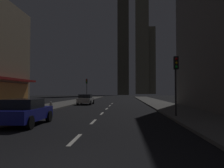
% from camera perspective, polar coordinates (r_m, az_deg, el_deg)
% --- Properties ---
extents(ground_plane, '(78.00, 136.00, 0.10)m').
position_cam_1_polar(ground_plane, '(37.68, 0.25, -4.77)').
color(ground_plane, black).
extents(sidewalk_right, '(4.00, 76.00, 0.15)m').
position_cam_1_polar(sidewalk_right, '(37.97, 10.89, -4.53)').
color(sidewalk_right, '#605E59').
rests_on(sidewalk_right, ground).
extents(sidewalk_left, '(4.00, 76.00, 0.15)m').
position_cam_1_polar(sidewalk_left, '(38.67, -10.20, -4.48)').
color(sidewalk_left, '#605E59').
rests_on(sidewalk_left, ground).
extents(lane_marking_center, '(0.16, 33.40, 0.01)m').
position_cam_1_polar(lane_marking_center, '(19.37, -2.55, -7.37)').
color(lane_marking_center, silver).
rests_on(lane_marking_center, ground).
extents(skyscraper_distant_tall, '(5.84, 8.99, 64.72)m').
position_cam_1_polar(skyscraper_distant_tall, '(124.89, 2.80, 12.28)').
color(skyscraper_distant_tall, '#474335').
rests_on(skyscraper_distant_tall, ground).
extents(skyscraper_distant_mid, '(8.96, 7.82, 69.39)m').
position_cam_1_polar(skyscraper_distant_mid, '(164.64, 7.48, 9.66)').
color(skyscraper_distant_mid, '#635E4A').
rests_on(skyscraper_distant_mid, ground).
extents(skyscraper_distant_short, '(5.59, 6.46, 47.95)m').
position_cam_1_polar(skyscraper_distant_short, '(167.21, 9.76, 5.77)').
color(skyscraper_distant_short, '#655F4B').
rests_on(skyscraper_distant_short, ground).
extents(car_parked_near, '(1.98, 4.24, 1.45)m').
position_cam_1_polar(car_parked_near, '(13.58, -20.97, -6.49)').
color(car_parked_near, navy).
rests_on(car_parked_near, ground).
extents(car_parked_far, '(1.98, 4.24, 1.45)m').
position_cam_1_polar(car_parked_far, '(32.63, -6.58, -3.82)').
color(car_parked_far, silver).
rests_on(car_parked_far, ground).
extents(fire_hydrant_far_left, '(0.42, 0.30, 0.65)m').
position_cam_1_polar(fire_hydrant_far_left, '(25.11, -15.04, -5.02)').
color(fire_hydrant_far_left, '#B2B2B2').
rests_on(fire_hydrant_far_left, sidewalk_left).
extents(traffic_light_near_right, '(0.32, 0.48, 4.20)m').
position_cam_1_polar(traffic_light_near_right, '(16.57, 15.66, 2.80)').
color(traffic_light_near_right, '#2D2D2D').
rests_on(traffic_light_near_right, sidewalk_right).
extents(traffic_light_far_left, '(0.32, 0.48, 4.20)m').
position_cam_1_polar(traffic_light_far_left, '(44.94, -6.33, -0.15)').
color(traffic_light_far_left, '#2D2D2D').
rests_on(traffic_light_far_left, sidewalk_left).
extents(street_lamp_right, '(1.96, 0.56, 6.58)m').
position_cam_1_polar(street_lamp_right, '(10.72, 22.73, 15.66)').
color(street_lamp_right, '#38383D').
rests_on(street_lamp_right, sidewalk_right).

